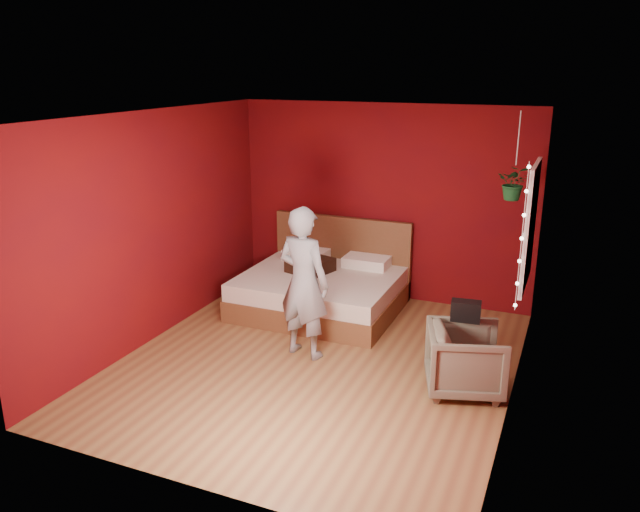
# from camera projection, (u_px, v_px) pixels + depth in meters

# --- Properties ---
(floor) EXTENTS (4.50, 4.50, 0.00)m
(floor) POSITION_uv_depth(u_px,v_px,m) (317.00, 363.00, 6.69)
(floor) COLOR olive
(floor) RESTS_ON ground
(room_walls) EXTENTS (4.04, 4.54, 2.62)m
(room_walls) POSITION_uv_depth(u_px,v_px,m) (317.00, 210.00, 6.19)
(room_walls) COLOR #640A0A
(room_walls) RESTS_ON ground
(window) EXTENTS (0.05, 0.97, 1.27)m
(window) POSITION_uv_depth(u_px,v_px,m) (530.00, 226.00, 6.31)
(window) COLOR white
(window) RESTS_ON room_walls
(fairy_lights) EXTENTS (0.04, 0.04, 1.45)m
(fairy_lights) POSITION_uv_depth(u_px,v_px,m) (522.00, 238.00, 5.86)
(fairy_lights) COLOR silver
(fairy_lights) RESTS_ON room_walls
(bed) EXTENTS (1.96, 1.66, 1.08)m
(bed) POSITION_uv_depth(u_px,v_px,m) (322.00, 288.00, 8.10)
(bed) COLOR brown
(bed) RESTS_ON ground
(person) EXTENTS (0.67, 0.51, 1.67)m
(person) POSITION_uv_depth(u_px,v_px,m) (304.00, 283.00, 6.65)
(person) COLOR gray
(person) RESTS_ON ground
(armchair) EXTENTS (0.91, 0.89, 0.66)m
(armchair) POSITION_uv_depth(u_px,v_px,m) (465.00, 360.00, 6.03)
(armchair) COLOR #6A6654
(armchair) RESTS_ON ground
(handbag) EXTENTS (0.30, 0.18, 0.20)m
(handbag) POSITION_uv_depth(u_px,v_px,m) (466.00, 311.00, 6.08)
(handbag) COLOR black
(handbag) RESTS_ON armchair
(throw_pillow) EXTENTS (0.60, 0.60, 0.17)m
(throw_pillow) POSITION_uv_depth(u_px,v_px,m) (310.00, 265.00, 8.07)
(throw_pillow) COLOR black
(throw_pillow) RESTS_ON bed
(hanging_plant) EXTENTS (0.34, 0.30, 0.96)m
(hanging_plant) POSITION_uv_depth(u_px,v_px,m) (514.00, 183.00, 6.77)
(hanging_plant) COLOR silver
(hanging_plant) RESTS_ON room_walls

